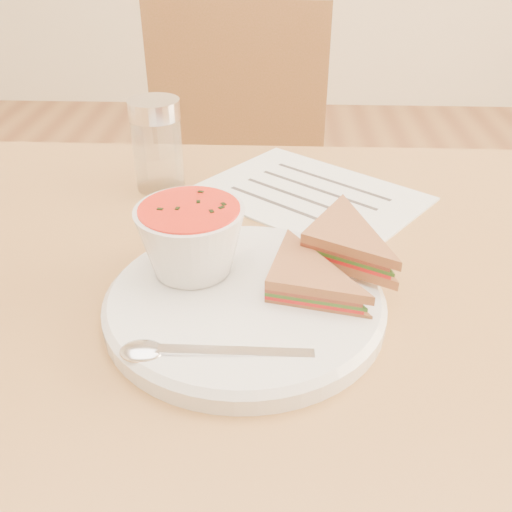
# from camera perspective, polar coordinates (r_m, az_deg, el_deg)

# --- Properties ---
(dining_table) EXTENTS (1.00, 0.70, 0.75)m
(dining_table) POSITION_cam_1_polar(r_m,az_deg,el_deg) (0.89, -1.57, -21.42)
(dining_table) COLOR brown
(dining_table) RESTS_ON floor
(chair_far) EXTENTS (0.44, 0.44, 0.91)m
(chair_far) POSITION_cam_1_polar(r_m,az_deg,el_deg) (1.28, -2.96, 2.47)
(chair_far) COLOR brown
(chair_far) RESTS_ON floor
(plate) EXTENTS (0.31, 0.31, 0.02)m
(plate) POSITION_cam_1_polar(r_m,az_deg,el_deg) (0.55, -1.13, -4.78)
(plate) COLOR white
(plate) RESTS_ON dining_table
(soup_bowl) EXTENTS (0.12, 0.12, 0.07)m
(soup_bowl) POSITION_cam_1_polar(r_m,az_deg,el_deg) (0.56, -6.48, 1.32)
(soup_bowl) COLOR white
(soup_bowl) RESTS_ON plate
(sandwich_half_a) EXTENTS (0.12, 0.12, 0.03)m
(sandwich_half_a) POSITION_cam_1_polar(r_m,az_deg,el_deg) (0.52, 0.86, -3.86)
(sandwich_half_a) COLOR #A8643B
(sandwich_half_a) RESTS_ON plate
(sandwich_half_b) EXTENTS (0.14, 0.14, 0.03)m
(sandwich_half_b) POSITION_cam_1_polar(r_m,az_deg,el_deg) (0.57, 4.42, 0.85)
(sandwich_half_b) COLOR #A8643B
(sandwich_half_b) RESTS_ON plate
(spoon) EXTENTS (0.19, 0.04, 0.01)m
(spoon) POSITION_cam_1_polar(r_m,az_deg,el_deg) (0.48, -4.77, -9.55)
(spoon) COLOR silver
(spoon) RESTS_ON plate
(paper_menu) EXTENTS (0.34, 0.33, 0.00)m
(paper_menu) POSITION_cam_1_polar(r_m,az_deg,el_deg) (0.77, 5.40, 6.10)
(paper_menu) COLOR white
(paper_menu) RESTS_ON dining_table
(condiment_shaker) EXTENTS (0.09, 0.09, 0.12)m
(condiment_shaker) POSITION_cam_1_polar(r_m,az_deg,el_deg) (0.78, -9.83, 10.85)
(condiment_shaker) COLOR silver
(condiment_shaker) RESTS_ON dining_table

